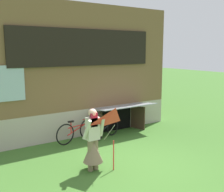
% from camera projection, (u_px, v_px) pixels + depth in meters
% --- Properties ---
extents(ground_plane, '(60.00, 60.00, 0.00)m').
position_uv_depth(ground_plane, '(137.00, 163.00, 7.59)').
color(ground_plane, '#3D6B28').
extents(log_house, '(7.46, 5.75, 4.77)m').
position_uv_depth(log_house, '(61.00, 68.00, 11.58)').
color(log_house, '#ADA393').
rests_on(log_house, ground_plane).
extents(person, '(0.61, 0.53, 1.66)m').
position_uv_depth(person, '(93.00, 145.00, 7.05)').
color(person, '#7F6B51').
rests_on(person, ground_plane).
extents(kite, '(0.90, 0.85, 1.65)m').
position_uv_depth(kite, '(116.00, 123.00, 6.73)').
color(kite, red).
rests_on(kite, ground_plane).
extents(bicycle_black, '(1.46, 0.56, 0.70)m').
position_uv_depth(bicycle_black, '(105.00, 129.00, 9.68)').
color(bicycle_black, black).
rests_on(bicycle_black, ground_plane).
extents(bicycle_red, '(1.68, 0.43, 0.78)m').
position_uv_depth(bicycle_red, '(77.00, 131.00, 9.35)').
color(bicycle_red, black).
rests_on(bicycle_red, ground_plane).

